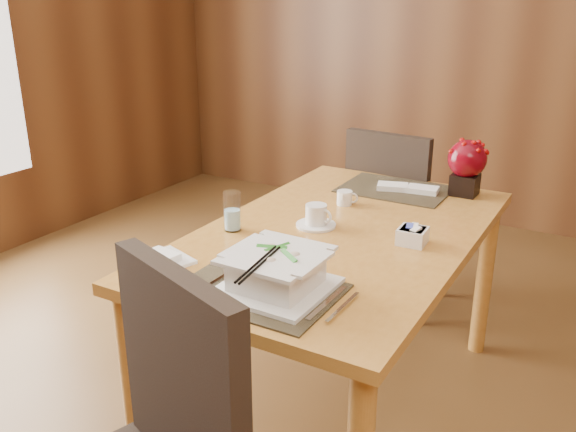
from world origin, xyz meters
The scene contains 13 objects.
back_wall centered at (0.00, 3.00, 1.40)m, with size 5.00×0.02×2.80m, color #5A341A.
dining_table centered at (0.00, 0.60, 0.65)m, with size 0.90×1.50×0.75m.
placemat_near centered at (0.00, 0.05, 0.75)m, with size 0.45×0.33×0.01m, color black.
placemat_far centered at (0.00, 1.15, 0.75)m, with size 0.45×0.33×0.01m, color black.
soup_setting centered at (0.05, 0.08, 0.81)m, with size 0.30×0.30×0.12m.
coffee_cup centered at (-0.09, 0.59, 0.79)m, with size 0.15×0.15×0.08m.
water_glass centered at (-0.34, 0.41, 0.82)m, with size 0.06×0.06×0.14m, color silver.
creamer_jug centered at (-0.11, 0.86, 0.78)m, with size 0.08×0.08×0.06m, color white, non-canonical shape.
sugar_caddy centered at (0.26, 0.61, 0.78)m, with size 0.09×0.09×0.06m, color white.
berry_decor centered at (0.28, 1.23, 0.88)m, with size 0.16×0.16×0.24m.
napkins_far centered at (0.07, 1.15, 0.77)m, with size 0.26×0.09×0.02m, color white, non-canonical shape.
bread_plate centered at (-0.37, 0.06, 0.76)m, with size 0.16×0.16×0.01m, color white.
far_chair centered at (-0.11, 1.48, 0.53)m, with size 0.47×0.48×0.94m.
Camera 1 is at (0.85, -1.26, 1.55)m, focal length 38.00 mm.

